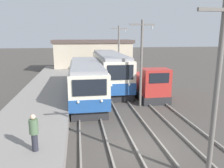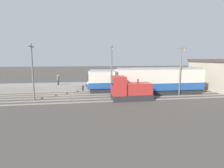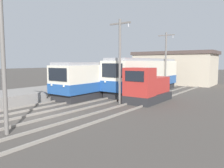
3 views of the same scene
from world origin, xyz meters
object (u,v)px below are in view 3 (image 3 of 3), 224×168
at_px(catenary_mast_mid, 120,58).
at_px(catenary_mast_far, 166,59).
at_px(commuter_train_center, 145,77).
at_px(shunting_locomotive, 147,88).
at_px(catenary_mast_near, 3,55).
at_px(commuter_train_left, 98,80).

xyz_separation_m(catenary_mast_mid, catenary_mast_far, (0.00, 9.71, 0.00)).
height_order(commuter_train_center, shunting_locomotive, commuter_train_center).
bearing_deg(commuter_train_center, catenary_mast_mid, -78.36).
bearing_deg(catenary_mast_near, catenary_mast_mid, 90.00).
bearing_deg(catenary_mast_far, catenary_mast_near, -90.00).
height_order(commuter_train_center, catenary_mast_near, catenary_mast_near).
relative_size(commuter_train_left, catenary_mast_near, 1.55).
bearing_deg(catenary_mast_mid, commuter_train_left, 151.12).
bearing_deg(commuter_train_center, catenary_mast_far, 57.77).
height_order(catenary_mast_near, catenary_mast_mid, same).
height_order(commuter_train_left, shunting_locomotive, commuter_train_left).
xyz_separation_m(commuter_train_left, catenary_mast_mid, (4.31, -2.38, 2.17)).
relative_size(shunting_locomotive, catenary_mast_far, 0.73).
height_order(commuter_train_left, catenary_mast_mid, catenary_mast_mid).
relative_size(commuter_train_center, catenary_mast_far, 1.85).
bearing_deg(catenary_mast_mid, catenary_mast_near, -90.00).
xyz_separation_m(commuter_train_left, commuter_train_center, (2.80, 4.94, 0.17)).
distance_m(commuter_train_left, catenary_mast_mid, 5.38).
bearing_deg(commuter_train_center, shunting_locomotive, -60.33).
bearing_deg(catenary_mast_far, commuter_train_left, -120.43).
distance_m(commuter_train_center, catenary_mast_far, 3.46).
height_order(shunting_locomotive, catenary_mast_far, catenary_mast_far).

